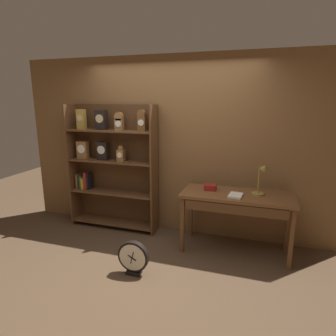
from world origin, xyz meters
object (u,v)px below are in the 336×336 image
(desk_lamp, at_px, (261,180))
(toolbox_small, at_px, (210,187))
(bookshelf, at_px, (111,165))
(open_repair_manual, at_px, (236,195))
(round_clock_large, at_px, (133,258))
(workbench, at_px, (237,202))

(desk_lamp, relative_size, toolbox_small, 2.79)
(bookshelf, height_order, open_repair_manual, bookshelf)
(open_repair_manual, bearing_deg, desk_lamp, 31.55)
(desk_lamp, height_order, round_clock_large, desk_lamp)
(bookshelf, xyz_separation_m, workbench, (1.93, -0.25, -0.30))
(workbench, bearing_deg, desk_lamp, 11.82)
(bookshelf, bearing_deg, round_clock_large, -52.50)
(toolbox_small, bearing_deg, open_repair_manual, -25.51)
(bookshelf, xyz_separation_m, open_repair_manual, (1.92, -0.33, -0.20))
(desk_lamp, relative_size, open_repair_manual, 1.96)
(desk_lamp, distance_m, open_repair_manual, 0.38)
(workbench, xyz_separation_m, desk_lamp, (0.28, 0.06, 0.30))
(workbench, height_order, round_clock_large, workbench)
(toolbox_small, height_order, round_clock_large, toolbox_small)
(desk_lamp, bearing_deg, toolbox_small, 177.42)
(bookshelf, bearing_deg, desk_lamp, -4.91)
(bookshelf, xyz_separation_m, desk_lamp, (2.21, -0.19, -0.00))
(workbench, distance_m, toolbox_small, 0.39)
(desk_lamp, bearing_deg, bookshelf, 175.09)
(bookshelf, distance_m, open_repair_manual, 1.96)
(workbench, distance_m, desk_lamp, 0.42)
(workbench, bearing_deg, open_repair_manual, -99.57)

